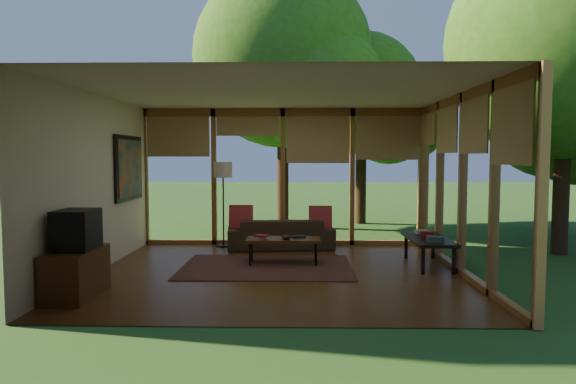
{
  "coord_description": "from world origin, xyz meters",
  "views": [
    {
      "loc": [
        0.31,
        -7.68,
        1.76
      ],
      "look_at": [
        0.14,
        0.7,
        1.18
      ],
      "focal_mm": 32.0,
      "sensor_mm": 36.0,
      "label": 1
    }
  ],
  "objects_px": {
    "floor_lamp": "(223,175)",
    "side_console": "(428,240)",
    "sofa": "(281,233)",
    "media_cabinet": "(76,273)",
    "coffee_table": "(283,240)",
    "television": "(76,230)"
  },
  "relations": [
    {
      "from": "sofa",
      "to": "coffee_table",
      "type": "distance_m",
      "value": 1.41
    },
    {
      "from": "sofa",
      "to": "television",
      "type": "relative_size",
      "value": 3.64
    },
    {
      "from": "floor_lamp",
      "to": "side_console",
      "type": "xyz_separation_m",
      "value": [
        3.55,
        -1.69,
        -1.0
      ]
    },
    {
      "from": "coffee_table",
      "to": "sofa",
      "type": "bearing_deg",
      "value": 93.7
    },
    {
      "from": "floor_lamp",
      "to": "side_console",
      "type": "height_order",
      "value": "floor_lamp"
    },
    {
      "from": "sofa",
      "to": "floor_lamp",
      "type": "bearing_deg",
      "value": -17.25
    },
    {
      "from": "sofa",
      "to": "coffee_table",
      "type": "height_order",
      "value": "sofa"
    },
    {
      "from": "coffee_table",
      "to": "television",
      "type": "bearing_deg",
      "value": -141.26
    },
    {
      "from": "sofa",
      "to": "side_console",
      "type": "height_order",
      "value": "sofa"
    },
    {
      "from": "floor_lamp",
      "to": "sofa",
      "type": "bearing_deg",
      "value": -10.92
    },
    {
      "from": "coffee_table",
      "to": "side_console",
      "type": "height_order",
      "value": "side_console"
    },
    {
      "from": "media_cabinet",
      "to": "coffee_table",
      "type": "xyz_separation_m",
      "value": [
        2.53,
        2.02,
        0.09
      ]
    },
    {
      "from": "television",
      "to": "coffee_table",
      "type": "relative_size",
      "value": 0.46
    },
    {
      "from": "television",
      "to": "floor_lamp",
      "type": "distance_m",
      "value": 3.9
    },
    {
      "from": "media_cabinet",
      "to": "floor_lamp",
      "type": "bearing_deg",
      "value": 70.05
    },
    {
      "from": "media_cabinet",
      "to": "floor_lamp",
      "type": "height_order",
      "value": "floor_lamp"
    },
    {
      "from": "television",
      "to": "side_console",
      "type": "relative_size",
      "value": 0.39
    },
    {
      "from": "sofa",
      "to": "floor_lamp",
      "type": "distance_m",
      "value": 1.6
    },
    {
      "from": "side_console",
      "to": "floor_lamp",
      "type": "bearing_deg",
      "value": 154.58
    },
    {
      "from": "floor_lamp",
      "to": "coffee_table",
      "type": "xyz_separation_m",
      "value": [
        1.21,
        -1.62,
        -1.01
      ]
    },
    {
      "from": "sofa",
      "to": "floor_lamp",
      "type": "relative_size",
      "value": 1.21
    },
    {
      "from": "side_console",
      "to": "coffee_table",
      "type": "bearing_deg",
      "value": 178.23
    }
  ]
}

